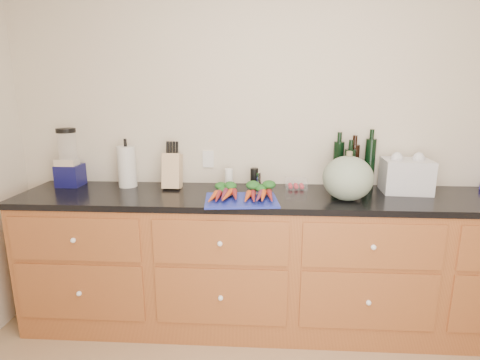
# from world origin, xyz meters

# --- Properties ---
(wall_back) EXTENTS (4.10, 0.05, 2.60)m
(wall_back) POSITION_xyz_m (0.00, 1.62, 1.30)
(wall_back) COLOR beige
(wall_back) RESTS_ON ground
(cabinets) EXTENTS (3.60, 0.64, 0.90)m
(cabinets) POSITION_xyz_m (0.00, 1.30, 0.45)
(cabinets) COLOR brown
(cabinets) RESTS_ON ground
(countertop) EXTENTS (3.64, 0.62, 0.04)m
(countertop) POSITION_xyz_m (0.00, 1.30, 0.92)
(countertop) COLOR black
(countertop) RESTS_ON cabinets
(cutting_board) EXTENTS (0.48, 0.38, 0.01)m
(cutting_board) POSITION_xyz_m (-0.33, 1.14, 0.95)
(cutting_board) COLOR #182598
(cutting_board) RESTS_ON countertop
(carrots) EXTENTS (0.42, 0.31, 0.06)m
(carrots) POSITION_xyz_m (-0.33, 1.19, 0.98)
(carrots) COLOR #CF4718
(carrots) RESTS_ON cutting_board
(squash) EXTENTS (0.31, 0.31, 0.28)m
(squash) POSITION_xyz_m (0.33, 1.20, 1.08)
(squash) COLOR slate
(squash) RESTS_ON countertop
(blender_appliance) EXTENTS (0.16, 0.16, 0.41)m
(blender_appliance) POSITION_xyz_m (-1.58, 1.46, 1.12)
(blender_appliance) COLOR #0F0F49
(blender_appliance) RESTS_ON countertop
(paper_towel) EXTENTS (0.13, 0.13, 0.29)m
(paper_towel) POSITION_xyz_m (-1.16, 1.46, 1.08)
(paper_towel) COLOR silver
(paper_towel) RESTS_ON countertop
(knife_block) EXTENTS (0.12, 0.12, 0.24)m
(knife_block) POSITION_xyz_m (-0.83, 1.44, 1.06)
(knife_block) COLOR tan
(knife_block) RESTS_ON countertop
(grinder_salt) EXTENTS (0.06, 0.06, 0.13)m
(grinder_salt) POSITION_xyz_m (-0.44, 1.48, 1.01)
(grinder_salt) COLOR white
(grinder_salt) RESTS_ON countertop
(grinder_pepper) EXTENTS (0.06, 0.06, 0.14)m
(grinder_pepper) POSITION_xyz_m (-0.26, 1.48, 1.01)
(grinder_pepper) COLOR black
(grinder_pepper) RESTS_ON countertop
(canister_chrome) EXTENTS (0.05, 0.05, 0.11)m
(canister_chrome) POSITION_xyz_m (-0.23, 1.48, 1.00)
(canister_chrome) COLOR silver
(canister_chrome) RESTS_ON countertop
(tomato_box) EXTENTS (0.15, 0.12, 0.07)m
(tomato_box) POSITION_xyz_m (0.04, 1.47, 0.97)
(tomato_box) COLOR white
(tomato_box) RESTS_ON countertop
(bottles) EXTENTS (0.29, 0.15, 0.35)m
(bottles) POSITION_xyz_m (0.43, 1.51, 1.10)
(bottles) COLOR black
(bottles) RESTS_ON countertop
(grocery_bag) EXTENTS (0.32, 0.27, 0.22)m
(grocery_bag) POSITION_xyz_m (0.76, 1.42, 1.05)
(grocery_bag) COLOR silver
(grocery_bag) RESTS_ON countertop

